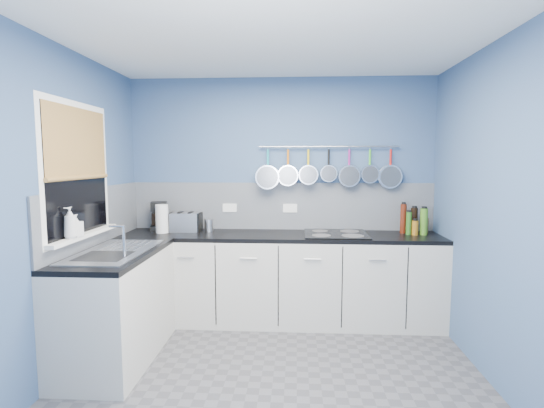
# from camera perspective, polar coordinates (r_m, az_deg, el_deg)

# --- Properties ---
(floor) EXTENTS (3.20, 3.00, 0.02)m
(floor) POSITION_cam_1_polar(r_m,az_deg,el_deg) (3.31, 0.10, -23.70)
(floor) COLOR #47474C
(floor) RESTS_ON ground
(ceiling) EXTENTS (3.20, 3.00, 0.02)m
(ceiling) POSITION_cam_1_polar(r_m,az_deg,el_deg) (3.01, 0.11, 22.98)
(ceiling) COLOR white
(ceiling) RESTS_ON ground
(wall_back) EXTENTS (3.20, 0.02, 2.50)m
(wall_back) POSITION_cam_1_polar(r_m,az_deg,el_deg) (4.40, 1.24, 1.03)
(wall_back) COLOR #38517A
(wall_back) RESTS_ON ground
(wall_front) EXTENTS (3.20, 0.02, 2.50)m
(wall_front) POSITION_cam_1_polar(r_m,az_deg,el_deg) (1.42, -3.46, -9.53)
(wall_front) COLOR #38517A
(wall_front) RESTS_ON ground
(wall_left) EXTENTS (0.02, 3.00, 2.50)m
(wall_left) POSITION_cam_1_polar(r_m,az_deg,el_deg) (3.40, -28.12, -1.15)
(wall_left) COLOR #38517A
(wall_left) RESTS_ON ground
(wall_right) EXTENTS (0.02, 3.00, 2.50)m
(wall_right) POSITION_cam_1_polar(r_m,az_deg,el_deg) (3.24, 29.88, -1.57)
(wall_right) COLOR #38517A
(wall_right) RESTS_ON ground
(backsplash_back) EXTENTS (3.20, 0.02, 0.50)m
(backsplash_back) POSITION_cam_1_polar(r_m,az_deg,el_deg) (4.39, 1.23, -0.30)
(backsplash_back) COLOR gray
(backsplash_back) RESTS_ON wall_back
(backsplash_left) EXTENTS (0.02, 1.80, 0.50)m
(backsplash_left) POSITION_cam_1_polar(r_m,az_deg,el_deg) (3.92, -23.21, -1.54)
(backsplash_left) COLOR gray
(backsplash_left) RESTS_ON wall_left
(cabinet_run_back) EXTENTS (3.20, 0.60, 0.86)m
(cabinet_run_back) POSITION_cam_1_polar(r_m,az_deg,el_deg) (4.25, 1.05, -10.42)
(cabinet_run_back) COLOR #B9B5AD
(cabinet_run_back) RESTS_ON ground
(worktop_back) EXTENTS (3.20, 0.60, 0.04)m
(worktop_back) POSITION_cam_1_polar(r_m,az_deg,el_deg) (4.14, 1.06, -4.45)
(worktop_back) COLOR black
(worktop_back) RESTS_ON cabinet_run_back
(cabinet_run_left) EXTENTS (0.60, 1.20, 0.86)m
(cabinet_run_left) POSITION_cam_1_polar(r_m,az_deg,el_deg) (3.70, -20.76, -13.37)
(cabinet_run_left) COLOR #B9B5AD
(cabinet_run_left) RESTS_ON ground
(worktop_left) EXTENTS (0.60, 1.20, 0.04)m
(worktop_left) POSITION_cam_1_polar(r_m,az_deg,el_deg) (3.58, -21.03, -6.54)
(worktop_left) COLOR black
(worktop_left) RESTS_ON cabinet_run_left
(window_frame) EXTENTS (0.01, 1.00, 1.10)m
(window_frame) POSITION_cam_1_polar(r_m,az_deg,el_deg) (3.62, -25.41, 4.13)
(window_frame) COLOR white
(window_frame) RESTS_ON wall_left
(window_glass) EXTENTS (0.01, 0.90, 1.00)m
(window_glass) POSITION_cam_1_polar(r_m,az_deg,el_deg) (3.62, -25.34, 4.14)
(window_glass) COLOR black
(window_glass) RESTS_ON wall_left
(bamboo_blind) EXTENTS (0.01, 0.90, 0.55)m
(bamboo_blind) POSITION_cam_1_polar(r_m,az_deg,el_deg) (3.62, -25.38, 7.70)
(bamboo_blind) COLOR #A77F31
(bamboo_blind) RESTS_ON wall_left
(window_sill) EXTENTS (0.10, 0.98, 0.03)m
(window_sill) POSITION_cam_1_polar(r_m,az_deg,el_deg) (3.66, -24.70, -3.94)
(window_sill) COLOR white
(window_sill) RESTS_ON wall_left
(sink_unit) EXTENTS (0.50, 0.95, 0.01)m
(sink_unit) POSITION_cam_1_polar(r_m,az_deg,el_deg) (3.57, -21.04, -6.16)
(sink_unit) COLOR silver
(sink_unit) RESTS_ON worktop_left
(mixer_tap) EXTENTS (0.12, 0.08, 0.26)m
(mixer_tap) POSITION_cam_1_polar(r_m,az_deg,el_deg) (3.32, -19.89, -4.80)
(mixer_tap) COLOR silver
(mixer_tap) RESTS_ON worktop_left
(socket_left) EXTENTS (0.15, 0.01, 0.09)m
(socket_left) POSITION_cam_1_polar(r_m,az_deg,el_deg) (4.43, -5.90, -0.53)
(socket_left) COLOR white
(socket_left) RESTS_ON backsplash_back
(socket_right) EXTENTS (0.15, 0.01, 0.09)m
(socket_right) POSITION_cam_1_polar(r_m,az_deg,el_deg) (4.38, 2.53, -0.59)
(socket_right) COLOR white
(socket_right) RESTS_ON backsplash_back
(pot_rail) EXTENTS (1.45, 0.02, 0.02)m
(pot_rail) POSITION_cam_1_polar(r_m,az_deg,el_deg) (4.34, 7.90, 7.90)
(pot_rail) COLOR silver
(pot_rail) RESTS_ON wall_back
(soap_bottle_a) EXTENTS (0.12, 0.12, 0.24)m
(soap_bottle_a) POSITION_cam_1_polar(r_m,az_deg,el_deg) (3.43, -26.25, -2.35)
(soap_bottle_a) COLOR white
(soap_bottle_a) RESTS_ON window_sill
(soap_bottle_b) EXTENTS (0.09, 0.09, 0.17)m
(soap_bottle_b) POSITION_cam_1_polar(r_m,az_deg,el_deg) (3.51, -25.57, -2.71)
(soap_bottle_b) COLOR white
(soap_bottle_b) RESTS_ON window_sill
(paper_towel) EXTENTS (0.13, 0.13, 0.29)m
(paper_towel) POSITION_cam_1_polar(r_m,az_deg,el_deg) (4.34, -15.04, -1.99)
(paper_towel) COLOR white
(paper_towel) RESTS_ON worktop_back
(coffee_maker) EXTENTS (0.22, 0.23, 0.30)m
(coffee_maker) POSITION_cam_1_polar(r_m,az_deg,el_deg) (4.46, -15.47, -1.68)
(coffee_maker) COLOR black
(coffee_maker) RESTS_ON worktop_back
(toaster) EXTENTS (0.31, 0.19, 0.20)m
(toaster) POSITION_cam_1_polar(r_m,az_deg,el_deg) (4.37, -11.90, -2.48)
(toaster) COLOR silver
(toaster) RESTS_ON worktop_back
(canister) EXTENTS (0.11, 0.11, 0.13)m
(canister) POSITION_cam_1_polar(r_m,az_deg,el_deg) (4.33, -8.77, -2.93)
(canister) COLOR silver
(canister) RESTS_ON worktop_back
(hob) EXTENTS (0.63, 0.55, 0.01)m
(hob) POSITION_cam_1_polar(r_m,az_deg,el_deg) (4.16, 8.86, -4.12)
(hob) COLOR black
(hob) RESTS_ON worktop_back
(pan_0) EXTENTS (0.25, 0.11, 0.44)m
(pan_0) POSITION_cam_1_polar(r_m,az_deg,el_deg) (4.32, -0.58, 5.04)
(pan_0) COLOR silver
(pan_0) RESTS_ON pot_rail
(pan_1) EXTENTS (0.22, 0.08, 0.41)m
(pan_1) POSITION_cam_1_polar(r_m,az_deg,el_deg) (4.31, 2.24, 5.26)
(pan_1) COLOR silver
(pan_1) RESTS_ON pot_rail
(pan_2) EXTENTS (0.20, 0.11, 0.39)m
(pan_2) POSITION_cam_1_polar(r_m,az_deg,el_deg) (4.31, 5.06, 5.34)
(pan_2) COLOR silver
(pan_2) RESTS_ON pot_rail
(pan_3) EXTENTS (0.18, 0.07, 0.37)m
(pan_3) POSITION_cam_1_polar(r_m,az_deg,el_deg) (4.33, 7.88, 5.48)
(pan_3) COLOR silver
(pan_3) RESTS_ON pot_rail
(pan_4) EXTENTS (0.23, 0.07, 0.42)m
(pan_4) POSITION_cam_1_polar(r_m,az_deg,el_deg) (4.35, 10.66, 5.10)
(pan_4) COLOR silver
(pan_4) RESTS_ON pot_rail
(pan_5) EXTENTS (0.19, 0.07, 0.38)m
(pan_5) POSITION_cam_1_polar(r_m,az_deg,el_deg) (4.38, 13.43, 5.30)
(pan_5) COLOR silver
(pan_5) RESTS_ON pot_rail
(pan_6) EXTENTS (0.24, 0.05, 0.43)m
(pan_6) POSITION_cam_1_polar(r_m,az_deg,el_deg) (4.42, 16.13, 4.90)
(pan_6) COLOR silver
(pan_6) RESTS_ON pot_rail
(condiment_0) EXTENTS (0.06, 0.06, 0.16)m
(condiment_0) POSITION_cam_1_polar(r_m,az_deg,el_deg) (4.42, 20.51, -2.86)
(condiment_0) COLOR brown
(condiment_0) RESTS_ON worktop_back
(condiment_1) EXTENTS (0.07, 0.07, 0.26)m
(condiment_1) POSITION_cam_1_polar(r_m,az_deg,el_deg) (4.42, 19.13, -2.17)
(condiment_1) COLOR black
(condiment_1) RESTS_ON worktop_back
(condiment_2) EXTENTS (0.06, 0.06, 0.30)m
(condiment_2) POSITION_cam_1_polar(r_m,az_deg,el_deg) (4.38, 17.77, -1.94)
(condiment_2) COLOR #4C190C
(condiment_2) RESTS_ON worktop_back
(condiment_3) EXTENTS (0.07, 0.07, 0.26)m
(condiment_3) POSITION_cam_1_polar(r_m,az_deg,el_deg) (4.34, 20.34, -2.32)
(condiment_3) COLOR #3F721E
(condiment_3) RESTS_ON worktop_back
(condiment_4) EXTENTS (0.06, 0.06, 0.14)m
(condiment_4) POSITION_cam_1_polar(r_m,az_deg,el_deg) (4.31, 19.25, -3.15)
(condiment_4) COLOR #8C5914
(condiment_4) RESTS_ON worktop_back
(condiment_5) EXTENTS (0.05, 0.05, 0.23)m
(condiment_5) POSITION_cam_1_polar(r_m,az_deg,el_deg) (4.31, 18.46, -2.57)
(condiment_5) COLOR #265919
(condiment_5) RESTS_ON worktop_back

